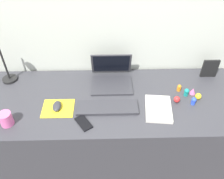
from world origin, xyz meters
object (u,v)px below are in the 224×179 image
at_px(desk_lamp, 3,65).
at_px(toy_figurine_yellow, 198,96).
at_px(laptop, 111,76).
at_px(notebook_pad, 158,109).
at_px(keyboard, 107,108).
at_px(toy_figurine_blue, 194,101).
at_px(mouse, 57,106).
at_px(picture_frame, 210,69).
at_px(coffee_mug, 6,119).
at_px(toy_figurine_orange, 179,88).
at_px(toy_figurine_red, 177,99).
at_px(cell_phone, 84,123).
at_px(toy_figurine_teal, 186,92).
at_px(toy_figurine_pink, 193,91).

relative_size(desk_lamp, toy_figurine_yellow, 7.32).
height_order(laptop, notebook_pad, laptop).
distance_m(keyboard, toy_figurine_blue, 0.59).
height_order(desk_lamp, notebook_pad, desk_lamp).
relative_size(mouse, desk_lamp, 0.28).
distance_m(picture_frame, coffee_mug, 1.48).
xyz_separation_m(picture_frame, toy_figurine_orange, (-0.26, -0.16, -0.05)).
height_order(picture_frame, toy_figurine_red, picture_frame).
bearing_deg(cell_phone, toy_figurine_orange, -9.85).
height_order(mouse, cell_phone, mouse).
relative_size(mouse, notebook_pad, 0.40).
bearing_deg(laptop, toy_figurine_blue, -25.21).
distance_m(toy_figurine_orange, toy_figurine_teal, 0.06).
xyz_separation_m(mouse, toy_figurine_yellow, (0.97, 0.07, 0.00)).
xyz_separation_m(laptop, desk_lamp, (-0.77, 0.00, 0.11)).
bearing_deg(toy_figurine_teal, toy_figurine_pink, 19.22).
relative_size(notebook_pad, coffee_mug, 2.64).
height_order(toy_figurine_blue, toy_figurine_pink, toy_figurine_blue).
bearing_deg(toy_figurine_teal, desk_lamp, 172.39).
relative_size(notebook_pad, toy_figurine_yellow, 5.04).
bearing_deg(toy_figurine_red, desk_lamp, 168.92).
height_order(cell_phone, toy_figurine_red, toy_figurine_red).
bearing_deg(coffee_mug, keyboard, 10.50).
distance_m(keyboard, toy_figurine_red, 0.48).
distance_m(notebook_pad, toy_figurine_red, 0.16).
distance_m(laptop, desk_lamp, 0.78).
bearing_deg(notebook_pad, toy_figurine_orange, 52.43).
height_order(laptop, cell_phone, laptop).
relative_size(laptop, toy_figurine_teal, 5.11).
xyz_separation_m(cell_phone, desk_lamp, (-0.59, 0.42, 0.16)).
height_order(keyboard, desk_lamp, desk_lamp).
relative_size(toy_figurine_yellow, toy_figurine_teal, 0.81).
height_order(desk_lamp, picture_frame, desk_lamp).
xyz_separation_m(toy_figurine_red, toy_figurine_blue, (0.11, -0.02, 0.01)).
distance_m(cell_phone, picture_frame, 1.04).
height_order(laptop, desk_lamp, desk_lamp).
bearing_deg(toy_figurine_blue, keyboard, -177.23).
xyz_separation_m(notebook_pad, picture_frame, (0.44, 0.35, 0.06)).
height_order(laptop, coffee_mug, laptop).
bearing_deg(cell_phone, desk_lamp, 111.16).
height_order(toy_figurine_red, toy_figurine_blue, toy_figurine_blue).
height_order(keyboard, toy_figurine_orange, toy_figurine_orange).
xyz_separation_m(desk_lamp, toy_figurine_yellow, (1.37, -0.21, -0.14)).
height_order(laptop, toy_figurine_orange, laptop).
xyz_separation_m(keyboard, desk_lamp, (-0.74, 0.29, 0.15)).
relative_size(cell_phone, toy_figurine_blue, 2.25).
bearing_deg(notebook_pad, keyboard, -177.08).
relative_size(cell_phone, toy_figurine_orange, 2.45).
xyz_separation_m(keyboard, picture_frame, (0.78, 0.33, 0.06)).
relative_size(keyboard, mouse, 4.27).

